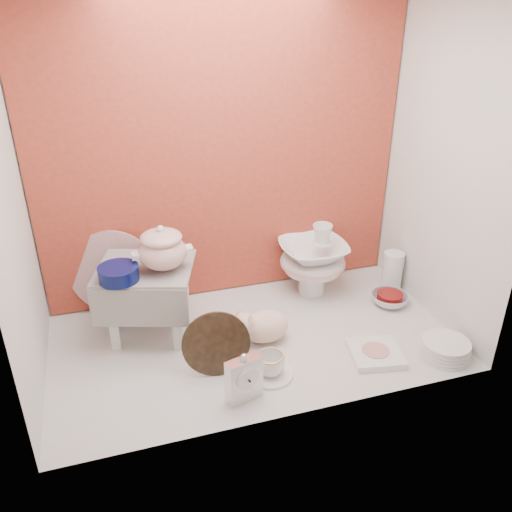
{
  "coord_description": "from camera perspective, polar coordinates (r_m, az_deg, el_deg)",
  "views": [
    {
      "loc": [
        -0.58,
        -1.9,
        1.45
      ],
      "look_at": [
        0.02,
        0.02,
        0.42
      ],
      "focal_mm": 37.15,
      "sensor_mm": 36.0,
      "label": 1
    }
  ],
  "objects": [
    {
      "name": "gold_rim_teacup",
      "position": [
        2.23,
        1.57,
        -11.54
      ],
      "size": [
        0.13,
        0.13,
        0.09
      ],
      "primitive_type": "imported",
      "rotation": [
        0.0,
        0.0,
        0.12
      ],
      "color": "white",
      "rests_on": "teacup_saucer"
    },
    {
      "name": "porcelain_tower",
      "position": [
        2.74,
        6.13,
        -0.36
      ],
      "size": [
        0.36,
        0.36,
        0.39
      ],
      "primitive_type": null,
      "rotation": [
        0.0,
        0.0,
        -0.07
      ],
      "color": "white",
      "rests_on": "ground"
    },
    {
      "name": "blue_white_vase",
      "position": [
        2.62,
        -14.59,
        -4.54
      ],
      "size": [
        0.22,
        0.22,
        0.22
      ],
      "primitive_type": "imported",
      "rotation": [
        0.0,
        0.0,
        -0.04
      ],
      "color": "silver",
      "rests_on": "ground"
    },
    {
      "name": "soup_tureen",
      "position": [
        2.28,
        -10.08,
        0.89
      ],
      "size": [
        0.26,
        0.26,
        0.21
      ],
      "primitive_type": null,
      "rotation": [
        0.0,
        0.0,
        0.07
      ],
      "color": "white",
      "rests_on": "step_stool"
    },
    {
      "name": "lacquer_tray",
      "position": [
        2.2,
        -4.31,
        -9.44
      ],
      "size": [
        0.29,
        0.09,
        0.28
      ],
      "primitive_type": null,
      "rotation": [
        0.0,
        0.0,
        -0.11
      ],
      "color": "black",
      "rests_on": "ground"
    },
    {
      "name": "dinner_plate_stack",
      "position": [
        2.49,
        19.72,
        -9.34
      ],
      "size": [
        0.26,
        0.26,
        0.07
      ],
      "primitive_type": "cylinder",
      "rotation": [
        0.0,
        0.0,
        0.17
      ],
      "color": "white",
      "rests_on": "ground"
    },
    {
      "name": "plush_pig",
      "position": [
        2.41,
        0.98,
        -7.54
      ],
      "size": [
        0.32,
        0.26,
        0.16
      ],
      "primitive_type": "ellipsoid",
      "rotation": [
        0.0,
        0.0,
        -0.3
      ],
      "color": "beige",
      "rests_on": "ground"
    },
    {
      "name": "teacup_saucer",
      "position": [
        2.26,
        1.55,
        -12.6
      ],
      "size": [
        0.25,
        0.25,
        0.01
      ],
      "primitive_type": "cylinder",
      "rotation": [
        0.0,
        0.0,
        -0.41
      ],
      "color": "white",
      "rests_on": "ground"
    },
    {
      "name": "mantel_clock",
      "position": [
        2.09,
        -1.29,
        -12.94
      ],
      "size": [
        0.15,
        0.09,
        0.21
      ],
      "primitive_type": "cube",
      "rotation": [
        0.0,
        0.0,
        0.27
      ],
      "color": "silver",
      "rests_on": "ground"
    },
    {
      "name": "clear_glass_vase",
      "position": [
        2.88,
        14.46,
        -1.6
      ],
      "size": [
        0.11,
        0.11,
        0.21
      ],
      "primitive_type": "cylinder",
      "rotation": [
        0.0,
        0.0,
        -0.03
      ],
      "color": "silver",
      "rests_on": "ground"
    },
    {
      "name": "crystal_bowl",
      "position": [
        2.78,
        14.18,
        -4.54
      ],
      "size": [
        0.23,
        0.23,
        0.06
      ],
      "primitive_type": "imported",
      "rotation": [
        0.0,
        0.0,
        -0.31
      ],
      "color": "silver",
      "rests_on": "ground"
    },
    {
      "name": "floral_platter",
      "position": [
        2.65,
        -15.14,
        -1.71
      ],
      "size": [
        0.43,
        0.15,
        0.43
      ],
      "primitive_type": null,
      "rotation": [
        0.0,
        0.0,
        -0.22
      ],
      "color": "silver",
      "rests_on": "ground"
    },
    {
      "name": "lattice_dish",
      "position": [
        2.41,
        12.73,
        -10.19
      ],
      "size": [
        0.26,
        0.26,
        0.03
      ],
      "primitive_type": "cube",
      "rotation": [
        0.0,
        0.0,
        -0.19
      ],
      "color": "white",
      "rests_on": "ground"
    },
    {
      "name": "cobalt_bowl",
      "position": [
        2.27,
        -14.58,
        -1.83
      ],
      "size": [
        0.22,
        0.22,
        0.06
      ],
      "primitive_type": "cylinder",
      "rotation": [
        0.0,
        0.0,
        0.43
      ],
      "color": "#091044",
      "rests_on": "step_stool"
    },
    {
      "name": "ground",
      "position": [
        2.46,
        -0.31,
        -9.02
      ],
      "size": [
        1.8,
        1.8,
        0.0
      ],
      "primitive_type": "plane",
      "color": "silver",
      "rests_on": "ground"
    },
    {
      "name": "niche_shell",
      "position": [
        2.22,
        -1.76,
        13.57
      ],
      "size": [
        1.86,
        1.03,
        1.53
      ],
      "color": "#BF412F",
      "rests_on": "ground"
    },
    {
      "name": "step_stool",
      "position": [
        2.45,
        -11.48,
        -4.76
      ],
      "size": [
        0.5,
        0.46,
        0.35
      ],
      "primitive_type": null,
      "rotation": [
        0.0,
        0.0,
        -0.31
      ],
      "color": "silver",
      "rests_on": "ground"
    }
  ]
}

